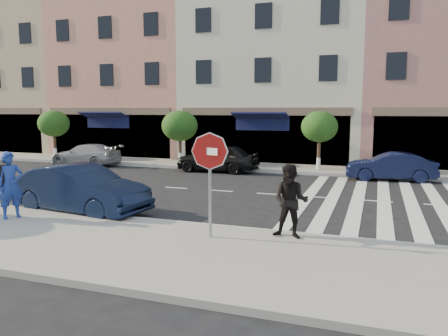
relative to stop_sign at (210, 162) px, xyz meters
The scene contains 16 objects.
ground 3.92m from the stop_sign, 128.81° to the left, with size 120.00×120.00×0.00m, color black.
sidewalk_near 3.08m from the stop_sign, 151.73° to the right, with size 60.00×4.50×0.15m, color gray.
sidewalk_far 13.92m from the stop_sign, 98.79° to the left, with size 60.00×3.00×0.15m, color gray.
building_west_far 31.33m from the stop_sign, 140.86° to the left, with size 12.00×9.00×12.00m, color tan.
building_west_mid 24.11m from the stop_sign, 123.74° to the left, with size 10.00×9.00×14.00m, color #DF8C75.
building_centre 20.09m from the stop_sign, 97.56° to the left, with size 11.00×9.00×11.00m, color beige.
street_tree_wa 20.96m from the stop_sign, 140.20° to the left, with size 2.00×2.00×3.05m.
street_tree_wb 15.19m from the stop_sign, 117.90° to the left, with size 2.10×2.10×3.06m.
street_tree_c 13.45m from the stop_sign, 86.19° to the left, with size 1.90×1.90×3.04m.
stop_sign is the anchor object (origin of this frame).
photographer 6.18m from the stop_sign, behind, with size 0.70×0.46×1.93m, color navy.
walker 2.19m from the stop_sign, 18.35° to the left, with size 0.88×0.69×1.81m, color black.
car_near_mid 5.44m from the stop_sign, 162.18° to the left, with size 1.61×4.62×1.52m, color black.
car_far_left 17.14m from the stop_sign, 136.69° to the left, with size 1.75×4.30×1.25m, color #96959A.
car_far_mid 12.49m from the stop_sign, 109.45° to the left, with size 1.73×4.29×1.46m, color black.
car_far_right 12.59m from the stop_sign, 69.44° to the left, with size 1.38×3.96×1.30m, color black.
Camera 1 is at (5.90, -12.32, 3.27)m, focal length 35.00 mm.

